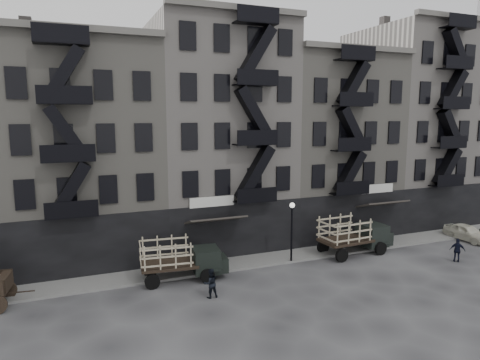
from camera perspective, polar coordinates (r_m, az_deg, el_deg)
name	(u,v)px	position (r m, az deg, el deg)	size (l,w,h in m)	color
ground	(268,282)	(27.12, 3.82, -13.48)	(140.00, 140.00, 0.00)	#38383A
sidewalk	(245,262)	(30.29, 0.69, -10.87)	(55.00, 2.50, 0.15)	slate
building_midwest	(83,153)	(32.53, -20.15, 3.38)	(10.00, 11.35, 16.20)	gray
building_center	(216,136)	(34.25, -3.21, 5.83)	(10.00, 11.35, 18.20)	#A9A29C
building_mideast	(323,146)	(38.70, 11.01, 4.54)	(10.00, 11.35, 16.20)	gray
building_east	(412,127)	(44.84, 21.94, 6.55)	(10.00, 11.35, 19.20)	#A9A29C
lamp_post	(292,224)	(29.75, 6.93, -5.84)	(0.36, 0.36, 4.28)	black
stake_truck_west	(181,256)	(27.19, -7.86, -10.06)	(5.50, 2.69, 2.67)	black
stake_truck_east	(355,232)	(32.86, 15.03, -6.75)	(5.83, 2.67, 2.86)	black
car_east	(467,232)	(39.92, 28.03, -6.19)	(1.56, 3.87, 1.32)	beige
pedestrian_mid	(211,283)	(24.80, -3.95, -13.57)	(0.82, 0.64, 1.69)	black
policeman	(457,250)	(33.89, 27.00, -8.35)	(0.98, 0.41, 1.67)	black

